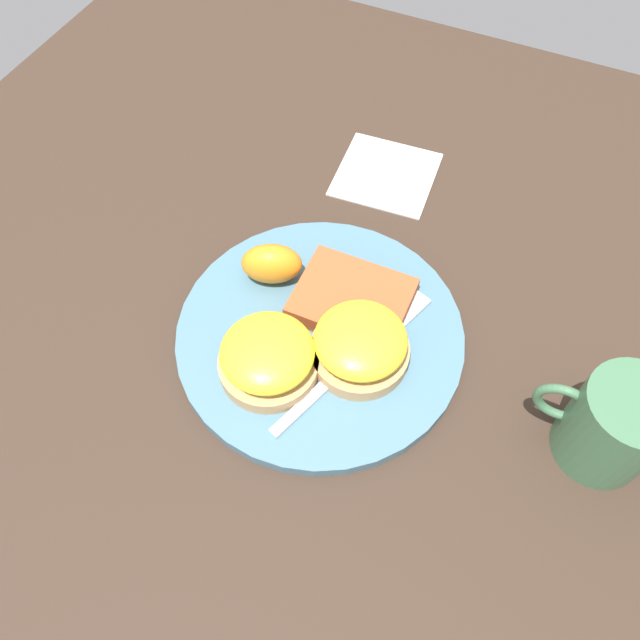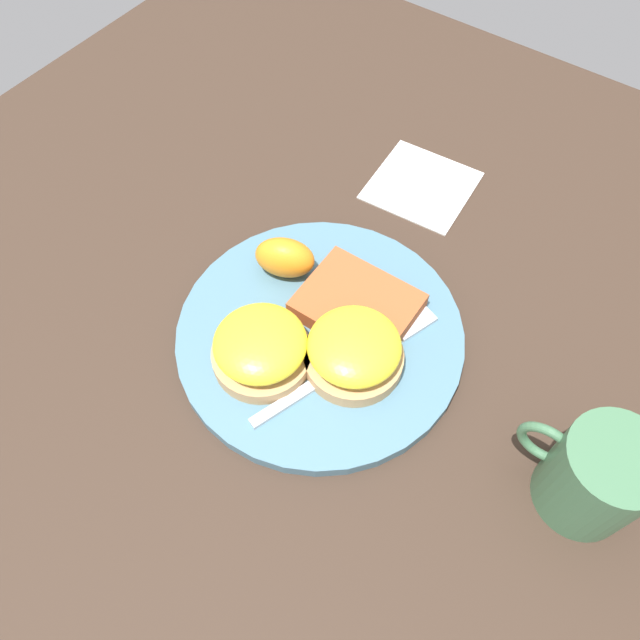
% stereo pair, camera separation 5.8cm
% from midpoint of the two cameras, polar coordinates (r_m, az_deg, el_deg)
% --- Properties ---
extents(ground_plane, '(1.10, 1.10, 0.00)m').
position_cam_midpoint_polar(ground_plane, '(0.61, 2.72, -1.94)').
color(ground_plane, '#38281E').
extents(plate, '(0.28, 0.28, 0.01)m').
position_cam_midpoint_polar(plate, '(0.60, 2.75, -1.60)').
color(plate, slate).
rests_on(plate, ground_plane).
extents(sandwich_benedict_left, '(0.09, 0.09, 0.05)m').
position_cam_midpoint_polar(sandwich_benedict_left, '(0.56, -2.50, -2.82)').
color(sandwich_benedict_left, tan).
rests_on(sandwich_benedict_left, plate).
extents(sandwich_benedict_right, '(0.09, 0.09, 0.05)m').
position_cam_midpoint_polar(sandwich_benedict_right, '(0.56, 6.07, -3.06)').
color(sandwich_benedict_right, tan).
rests_on(sandwich_benedict_right, plate).
extents(hashbrown_patty, '(0.11, 0.09, 0.02)m').
position_cam_midpoint_polar(hashbrown_patty, '(0.60, 6.18, 1.14)').
color(hashbrown_patty, '#A6512A').
rests_on(hashbrown_patty, plate).
extents(orange_wedge, '(0.07, 0.06, 0.04)m').
position_cam_midpoint_polar(orange_wedge, '(0.62, -0.56, 5.52)').
color(orange_wedge, orange).
rests_on(orange_wedge, plate).
extents(fork, '(0.08, 0.20, 0.00)m').
position_cam_midpoint_polar(fork, '(0.58, 6.30, -3.60)').
color(fork, silver).
rests_on(fork, plate).
extents(cup, '(0.11, 0.08, 0.09)m').
position_cam_midpoint_polar(cup, '(0.56, 26.66, -13.08)').
color(cup, '#42704C').
rests_on(cup, ground_plane).
extents(napkin, '(0.12, 0.12, 0.00)m').
position_cam_midpoint_polar(napkin, '(0.75, 11.52, 11.86)').
color(napkin, white).
rests_on(napkin, ground_plane).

